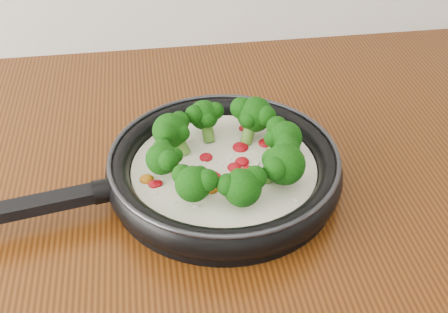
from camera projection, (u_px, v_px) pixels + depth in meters
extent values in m
cylinder|color=black|center=(224.00, 182.00, 0.81)|extent=(0.36, 0.36, 0.01)
torus|color=black|center=(224.00, 168.00, 0.79)|extent=(0.37, 0.37, 0.03)
torus|color=#2D2D33|center=(224.00, 156.00, 0.78)|extent=(0.36, 0.36, 0.01)
cube|color=black|center=(38.00, 205.00, 0.73)|extent=(0.19, 0.06, 0.02)
cylinder|color=black|center=(104.00, 191.00, 0.75)|extent=(0.03, 0.04, 0.03)
cylinder|color=white|center=(224.00, 172.00, 0.80)|extent=(0.29, 0.29, 0.02)
ellipsoid|color=#A00711|center=(244.00, 128.00, 0.86)|extent=(0.02, 0.02, 0.01)
ellipsoid|color=#A00711|center=(240.00, 147.00, 0.82)|extent=(0.03, 0.03, 0.01)
ellipsoid|color=#B4610B|center=(147.00, 179.00, 0.77)|extent=(0.03, 0.03, 0.01)
ellipsoid|color=#A00711|center=(265.00, 143.00, 0.83)|extent=(0.02, 0.02, 0.01)
ellipsoid|color=#A00711|center=(206.00, 158.00, 0.80)|extent=(0.02, 0.02, 0.01)
ellipsoid|color=#B4610B|center=(236.00, 181.00, 0.76)|extent=(0.02, 0.02, 0.01)
ellipsoid|color=#A00711|center=(248.00, 170.00, 0.78)|extent=(0.02, 0.02, 0.01)
ellipsoid|color=#A00711|center=(154.00, 184.00, 0.76)|extent=(0.02, 0.02, 0.01)
ellipsoid|color=#B4610B|center=(211.00, 188.00, 0.75)|extent=(0.02, 0.02, 0.01)
ellipsoid|color=#A00711|center=(206.00, 157.00, 0.80)|extent=(0.02, 0.02, 0.01)
ellipsoid|color=#A00711|center=(187.00, 187.00, 0.75)|extent=(0.03, 0.03, 0.01)
ellipsoid|color=#B4610B|center=(173.00, 169.00, 0.78)|extent=(0.02, 0.02, 0.01)
ellipsoid|color=#A00711|center=(213.00, 177.00, 0.77)|extent=(0.03, 0.03, 0.01)
ellipsoid|color=#A00711|center=(234.00, 167.00, 0.79)|extent=(0.03, 0.03, 0.01)
ellipsoid|color=#B4610B|center=(228.00, 184.00, 0.76)|extent=(0.03, 0.03, 0.01)
ellipsoid|color=#A00711|center=(158.00, 184.00, 0.76)|extent=(0.02, 0.02, 0.01)
ellipsoid|color=#A00711|center=(242.00, 162.00, 0.80)|extent=(0.02, 0.02, 0.01)
ellipsoid|color=#B4610B|center=(280.00, 174.00, 0.78)|extent=(0.02, 0.02, 0.01)
ellipsoid|color=white|center=(221.00, 193.00, 0.75)|extent=(0.01, 0.01, 0.00)
ellipsoid|color=white|center=(229.00, 181.00, 0.76)|extent=(0.01, 0.01, 0.00)
ellipsoid|color=white|center=(251.00, 187.00, 0.75)|extent=(0.01, 0.01, 0.00)
ellipsoid|color=white|center=(191.00, 140.00, 0.84)|extent=(0.01, 0.01, 0.00)
ellipsoid|color=white|center=(184.00, 167.00, 0.79)|extent=(0.01, 0.01, 0.00)
ellipsoid|color=white|center=(251.00, 174.00, 0.78)|extent=(0.01, 0.01, 0.00)
ellipsoid|color=white|center=(227.00, 189.00, 0.75)|extent=(0.01, 0.00, 0.00)
ellipsoid|color=white|center=(235.00, 196.00, 0.74)|extent=(0.01, 0.00, 0.00)
ellipsoid|color=white|center=(212.00, 178.00, 0.77)|extent=(0.01, 0.01, 0.00)
ellipsoid|color=white|center=(295.00, 200.00, 0.73)|extent=(0.01, 0.01, 0.00)
ellipsoid|color=white|center=(207.00, 175.00, 0.78)|extent=(0.01, 0.01, 0.00)
ellipsoid|color=white|center=(238.00, 171.00, 0.78)|extent=(0.01, 0.01, 0.00)
ellipsoid|color=white|center=(191.00, 195.00, 0.74)|extent=(0.01, 0.01, 0.00)
ellipsoid|color=white|center=(258.00, 164.00, 0.79)|extent=(0.01, 0.01, 0.00)
ellipsoid|color=white|center=(220.00, 165.00, 0.79)|extent=(0.01, 0.00, 0.00)
ellipsoid|color=white|center=(174.00, 203.00, 0.73)|extent=(0.01, 0.01, 0.00)
ellipsoid|color=white|center=(196.00, 206.00, 0.72)|extent=(0.01, 0.00, 0.00)
ellipsoid|color=white|center=(232.00, 156.00, 0.81)|extent=(0.01, 0.01, 0.00)
ellipsoid|color=white|center=(230.00, 159.00, 0.80)|extent=(0.01, 0.01, 0.00)
ellipsoid|color=white|center=(205.00, 161.00, 0.80)|extent=(0.00, 0.01, 0.00)
ellipsoid|color=white|center=(155.00, 194.00, 0.74)|extent=(0.01, 0.01, 0.00)
ellipsoid|color=white|center=(168.00, 170.00, 0.78)|extent=(0.01, 0.01, 0.00)
ellipsoid|color=white|center=(224.00, 192.00, 0.74)|extent=(0.01, 0.01, 0.00)
cylinder|color=#609531|center=(273.00, 150.00, 0.80)|extent=(0.03, 0.02, 0.04)
sphere|color=black|center=(285.00, 138.00, 0.79)|extent=(0.05, 0.05, 0.05)
sphere|color=black|center=(277.00, 127.00, 0.80)|extent=(0.03, 0.03, 0.03)
sphere|color=black|center=(287.00, 142.00, 0.77)|extent=(0.03, 0.03, 0.03)
sphere|color=black|center=(273.00, 139.00, 0.78)|extent=(0.03, 0.03, 0.02)
cylinder|color=#609531|center=(249.00, 131.00, 0.83)|extent=(0.03, 0.04, 0.04)
sphere|color=black|center=(255.00, 114.00, 0.83)|extent=(0.06, 0.06, 0.05)
sphere|color=black|center=(241.00, 108.00, 0.83)|extent=(0.04, 0.04, 0.03)
sphere|color=black|center=(266.00, 116.00, 0.81)|extent=(0.03, 0.03, 0.03)
sphere|color=black|center=(249.00, 119.00, 0.82)|extent=(0.03, 0.03, 0.03)
cylinder|color=#609531|center=(208.00, 131.00, 0.83)|extent=(0.02, 0.03, 0.04)
sphere|color=black|center=(204.00, 115.00, 0.83)|extent=(0.05, 0.05, 0.04)
sphere|color=black|center=(194.00, 114.00, 0.82)|extent=(0.03, 0.03, 0.03)
sphere|color=black|center=(215.00, 111.00, 0.83)|extent=(0.03, 0.03, 0.03)
sphere|color=black|center=(208.00, 120.00, 0.82)|extent=(0.03, 0.03, 0.02)
cylinder|color=#609531|center=(180.00, 144.00, 0.81)|extent=(0.03, 0.03, 0.04)
sphere|color=black|center=(170.00, 131.00, 0.80)|extent=(0.06, 0.06, 0.05)
sphere|color=black|center=(166.00, 134.00, 0.78)|extent=(0.04, 0.04, 0.03)
sphere|color=black|center=(179.00, 121.00, 0.81)|extent=(0.03, 0.03, 0.03)
sphere|color=black|center=(181.00, 133.00, 0.80)|extent=(0.03, 0.03, 0.02)
cylinder|color=#609531|center=(174.00, 167.00, 0.77)|extent=(0.03, 0.02, 0.03)
sphere|color=black|center=(162.00, 159.00, 0.75)|extent=(0.05, 0.05, 0.04)
sphere|color=black|center=(168.00, 160.00, 0.74)|extent=(0.03, 0.03, 0.03)
sphere|color=black|center=(162.00, 148.00, 0.76)|extent=(0.03, 0.03, 0.02)
sphere|color=black|center=(175.00, 155.00, 0.76)|extent=(0.02, 0.02, 0.02)
cylinder|color=#609531|center=(200.00, 188.00, 0.73)|extent=(0.03, 0.04, 0.04)
sphere|color=black|center=(193.00, 184.00, 0.71)|extent=(0.05, 0.05, 0.05)
sphere|color=black|center=(207.00, 180.00, 0.70)|extent=(0.03, 0.03, 0.03)
sphere|color=black|center=(182.00, 175.00, 0.71)|extent=(0.03, 0.03, 0.03)
sphere|color=black|center=(200.00, 175.00, 0.72)|extent=(0.03, 0.03, 0.02)
cylinder|color=#609531|center=(239.00, 191.00, 0.73)|extent=(0.02, 0.03, 0.03)
sphere|color=black|center=(242.00, 188.00, 0.71)|extent=(0.06, 0.06, 0.05)
sphere|color=black|center=(255.00, 177.00, 0.71)|extent=(0.03, 0.03, 0.03)
sphere|color=black|center=(227.00, 185.00, 0.70)|extent=(0.03, 0.03, 0.03)
sphere|color=black|center=(238.00, 178.00, 0.72)|extent=(0.03, 0.03, 0.02)
cylinder|color=#609531|center=(272.00, 173.00, 0.75)|extent=(0.04, 0.03, 0.04)
sphere|color=black|center=(285.00, 164.00, 0.74)|extent=(0.06, 0.06, 0.05)
sphere|color=black|center=(287.00, 150.00, 0.75)|extent=(0.04, 0.04, 0.03)
sphere|color=black|center=(275.00, 168.00, 0.72)|extent=(0.04, 0.04, 0.03)
sphere|color=black|center=(272.00, 159.00, 0.74)|extent=(0.03, 0.03, 0.03)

